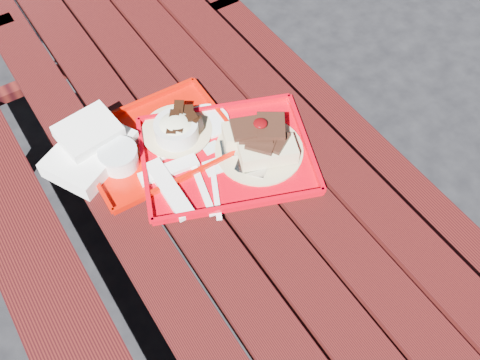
% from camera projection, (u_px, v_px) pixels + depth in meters
% --- Properties ---
extents(ground, '(60.00, 60.00, 0.00)m').
position_uv_depth(ground, '(220.00, 272.00, 2.17)').
color(ground, black).
rests_on(ground, ground).
extents(picnic_table_near, '(1.41, 2.40, 0.75)m').
position_uv_depth(picnic_table_near, '(215.00, 195.00, 1.72)').
color(picnic_table_near, '#3E0E0C').
rests_on(picnic_table_near, ground).
extents(near_tray, '(0.59, 0.53, 0.15)m').
position_uv_depth(near_tray, '(225.00, 145.00, 1.55)').
color(near_tray, '#CB000F').
rests_on(near_tray, picnic_table_near).
extents(far_tray, '(0.45, 0.35, 0.07)m').
position_uv_depth(far_tray, '(156.00, 142.00, 1.57)').
color(far_tray, '#C00E02').
rests_on(far_tray, picnic_table_near).
extents(white_cloth, '(0.29, 0.27, 0.10)m').
position_uv_depth(white_cloth, '(90.00, 148.00, 1.54)').
color(white_cloth, white).
rests_on(white_cloth, picnic_table_near).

